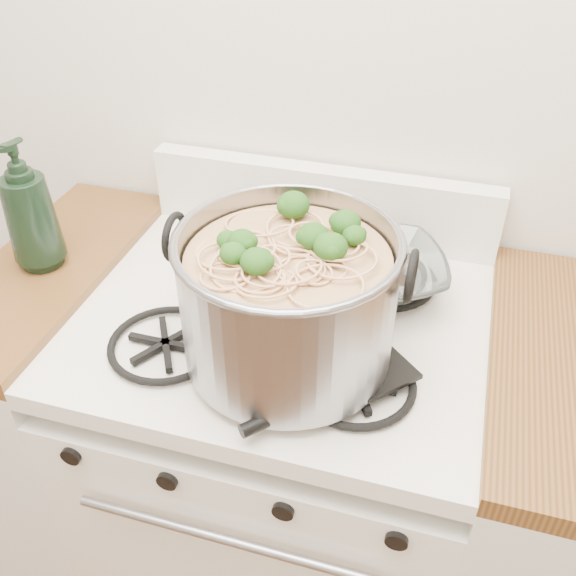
# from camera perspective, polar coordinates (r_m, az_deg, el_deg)

# --- Properties ---
(gas_range) EXTENTS (0.76, 0.66, 0.92)m
(gas_range) POSITION_cam_1_polar(r_m,az_deg,el_deg) (1.55, -0.46, -15.79)
(gas_range) COLOR white
(gas_range) RESTS_ON ground
(counter_left) EXTENTS (0.25, 0.65, 0.92)m
(counter_left) POSITION_cam_1_polar(r_m,az_deg,el_deg) (1.70, -17.27, -10.68)
(counter_left) COLOR silver
(counter_left) RESTS_ON ground
(stock_pot) EXTENTS (0.39, 0.36, 0.24)m
(stock_pot) POSITION_cam_1_polar(r_m,az_deg,el_deg) (1.03, -0.00, -1.09)
(stock_pot) COLOR gray
(stock_pot) RESTS_ON gas_range
(spatula) EXTENTS (0.42, 0.42, 0.02)m
(spatula) POSITION_cam_1_polar(r_m,az_deg,el_deg) (1.07, 8.13, -7.16)
(spatula) COLOR black
(spatula) RESTS_ON gas_range
(glass_bowl) EXTENTS (0.13, 0.13, 0.02)m
(glass_bowl) POSITION_cam_1_polar(r_m,az_deg,el_deg) (1.26, 7.98, 0.86)
(glass_bowl) COLOR white
(glass_bowl) RESTS_ON gas_range
(bottle) EXTENTS (0.13, 0.13, 0.27)m
(bottle) POSITION_cam_1_polar(r_m,az_deg,el_deg) (1.34, -22.10, 6.76)
(bottle) COLOR black
(bottle) RESTS_ON counter_left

